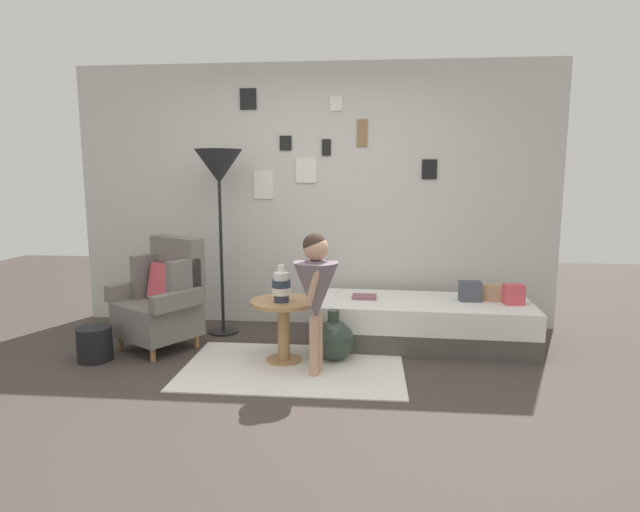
{
  "coord_description": "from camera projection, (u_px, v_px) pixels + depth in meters",
  "views": [
    {
      "loc": [
        0.54,
        -3.29,
        1.51
      ],
      "look_at": [
        0.15,
        0.95,
        0.85
      ],
      "focal_mm": 29.19,
      "sensor_mm": 36.0,
      "label": 1
    }
  ],
  "objects": [
    {
      "name": "ground_plane",
      "position": [
        285.0,
        401.0,
        3.52
      ],
      "size": [
        12.0,
        12.0,
        0.0
      ],
      "primitive_type": "plane",
      "color": "#423833"
    },
    {
      "name": "gallery_wall",
      "position": [
        314.0,
        196.0,
        5.24
      ],
      "size": [
        4.8,
        0.12,
        2.6
      ],
      "color": "beige",
      "rests_on": "ground"
    },
    {
      "name": "rug",
      "position": [
        294.0,
        368.0,
        4.12
      ],
      "size": [
        1.73,
        1.1,
        0.01
      ],
      "primitive_type": "cube",
      "color": "silver",
      "rests_on": "ground"
    },
    {
      "name": "armchair",
      "position": [
        164.0,
        298.0,
        4.58
      ],
      "size": [
        0.9,
        0.85,
        0.97
      ],
      "color": "#9E7042",
      "rests_on": "ground"
    },
    {
      "name": "daybed",
      "position": [
        423.0,
        322.0,
        4.7
      ],
      "size": [
        1.94,
        0.89,
        0.4
      ],
      "color": "#4C4742",
      "rests_on": "ground"
    },
    {
      "name": "pillow_head",
      "position": [
        514.0,
        294.0,
        4.52
      ],
      "size": [
        0.18,
        0.13,
        0.17
      ],
      "primitive_type": "cube",
      "rotation": [
        0.0,
        0.0,
        0.09
      ],
      "color": "#D64C56",
      "rests_on": "daybed"
    },
    {
      "name": "pillow_mid",
      "position": [
        492.0,
        292.0,
        4.67
      ],
      "size": [
        0.23,
        0.15,
        0.14
      ],
      "primitive_type": "cube",
      "rotation": [
        0.0,
        0.0,
        -0.17
      ],
      "color": "tan",
      "rests_on": "daybed"
    },
    {
      "name": "pillow_back",
      "position": [
        470.0,
        291.0,
        4.64
      ],
      "size": [
        0.19,
        0.13,
        0.18
      ],
      "primitive_type": "cube",
      "rotation": [
        0.0,
        0.0,
        0.03
      ],
      "color": "#474C56",
      "rests_on": "daybed"
    },
    {
      "name": "side_table",
      "position": [
        284.0,
        318.0,
        4.22
      ],
      "size": [
        0.54,
        0.54,
        0.51
      ],
      "color": "tan",
      "rests_on": "ground"
    },
    {
      "name": "vase_striped",
      "position": [
        281.0,
        286.0,
        4.13
      ],
      "size": [
        0.15,
        0.15,
        0.3
      ],
      "color": "#2D384C",
      "rests_on": "side_table"
    },
    {
      "name": "floor_lamp",
      "position": [
        219.0,
        173.0,
        4.82
      ],
      "size": [
        0.44,
        0.44,
        1.75
      ],
      "color": "black",
      "rests_on": "ground"
    },
    {
      "name": "person_child",
      "position": [
        316.0,
        286.0,
        3.89
      ],
      "size": [
        0.34,
        0.34,
        1.09
      ],
      "color": "tan",
      "rests_on": "ground"
    },
    {
      "name": "book_on_daybed",
      "position": [
        364.0,
        297.0,
        4.75
      ],
      "size": [
        0.22,
        0.17,
        0.03
      ],
      "primitive_type": "cube",
      "rotation": [
        0.0,
        0.0,
        -0.03
      ],
      "color": "#8C5663",
      "rests_on": "daybed"
    },
    {
      "name": "demijohn_near",
      "position": [
        333.0,
        340.0,
        4.28
      ],
      "size": [
        0.34,
        0.34,
        0.42
      ],
      "color": "#2D3D33",
      "rests_on": "ground"
    },
    {
      "name": "magazine_basket",
      "position": [
        95.0,
        344.0,
        4.28
      ],
      "size": [
        0.28,
        0.28,
        0.28
      ],
      "primitive_type": "cylinder",
      "color": "black",
      "rests_on": "ground"
    }
  ]
}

